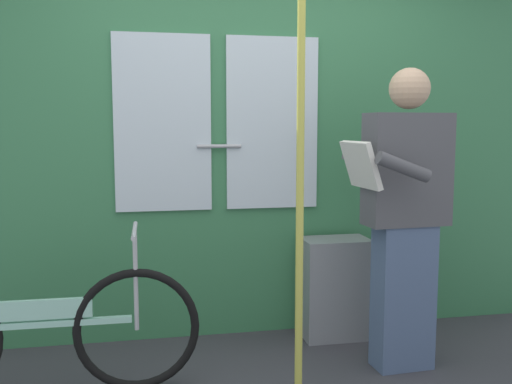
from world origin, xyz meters
TOP-DOWN VIEW (x-y plane):
  - train_door_wall at (-0.01, 1.11)m, footprint 4.06×0.28m
  - bicycle_near_door at (-1.22, 0.37)m, footprint 1.62×0.44m
  - passenger_reading_newspaper at (0.75, 0.36)m, footprint 0.58×0.51m
  - trash_bin_by_wall at (0.53, 0.89)m, footprint 0.43×0.28m
  - handrail_pole at (0.02, -0.08)m, footprint 0.04×0.04m

SIDE VIEW (x-z plane):
  - trash_bin_by_wall at x=0.53m, z-range 0.00..0.65m
  - bicycle_near_door at x=-1.22m, z-range -0.08..0.78m
  - passenger_reading_newspaper at x=0.75m, z-range 0.05..1.74m
  - handrail_pole at x=0.02m, z-range 0.00..2.40m
  - train_door_wall at x=-0.01m, z-range 0.05..2.49m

